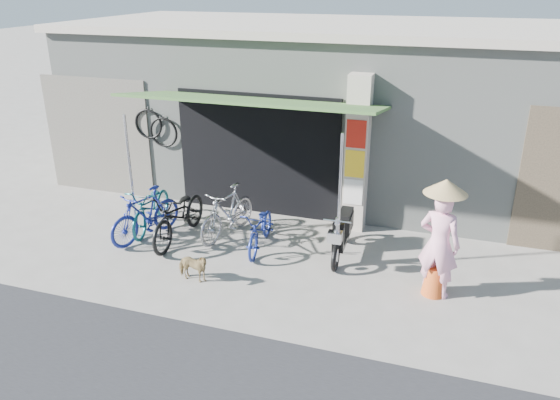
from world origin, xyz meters
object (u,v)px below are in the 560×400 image
(bike_black, at_px, (180,215))
(bike_silver, at_px, (227,212))
(bike_blue, at_px, (146,214))
(bike_navy, at_px, (261,228))
(bike_teal, at_px, (152,207))
(moped, at_px, (342,233))
(street_dog, at_px, (193,267))
(nun, at_px, (440,240))

(bike_black, xyz_separation_m, bike_silver, (0.78, 0.42, -0.01))
(bike_blue, distance_m, bike_navy, 2.21)
(bike_teal, relative_size, bike_black, 0.89)
(bike_silver, relative_size, moped, 1.01)
(bike_navy, distance_m, street_dog, 1.59)
(bike_navy, bearing_deg, bike_teal, 170.50)
(bike_navy, distance_m, nun, 3.19)
(bike_blue, height_order, bike_navy, bike_blue)
(bike_blue, height_order, bike_silver, bike_silver)
(street_dog, xyz_separation_m, nun, (3.73, 0.83, 0.68))
(bike_black, bearing_deg, bike_teal, 158.67)
(moped, bearing_deg, bike_blue, -173.97)
(nun, bearing_deg, bike_blue, 12.35)
(street_dog, height_order, moped, moped)
(bike_blue, bearing_deg, bike_teal, 125.67)
(bike_navy, relative_size, street_dog, 2.55)
(bike_navy, bearing_deg, bike_silver, 154.31)
(moped, height_order, nun, nun)
(bike_silver, bearing_deg, bike_navy, -6.86)
(street_dog, bearing_deg, bike_blue, 57.60)
(bike_blue, distance_m, nun, 5.30)
(bike_black, bearing_deg, bike_navy, 4.81)
(bike_teal, distance_m, nun, 5.48)
(bike_navy, bearing_deg, moped, 3.26)
(bike_silver, distance_m, moped, 2.22)
(bike_blue, xyz_separation_m, bike_black, (0.64, 0.14, 0.01))
(bike_silver, distance_m, street_dog, 1.74)
(bike_blue, bearing_deg, moped, 26.73)
(bike_blue, xyz_separation_m, street_dog, (1.54, -1.16, -0.24))
(bike_silver, relative_size, nun, 0.86)
(bike_navy, bearing_deg, bike_black, 179.47)
(street_dog, bearing_deg, bike_navy, -19.67)
(bike_black, relative_size, nun, 1.00)
(bike_black, height_order, nun, nun)
(nun, bearing_deg, bike_navy, 4.72)
(bike_silver, bearing_deg, bike_teal, -162.23)
(bike_blue, relative_size, bike_silver, 0.99)
(bike_silver, xyz_separation_m, nun, (3.86, -0.89, 0.44))
(bike_silver, height_order, street_dog, bike_silver)
(bike_black, bearing_deg, nun, -6.22)
(bike_silver, xyz_separation_m, bike_navy, (0.77, -0.28, -0.09))
(bike_teal, bearing_deg, street_dog, -51.53)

